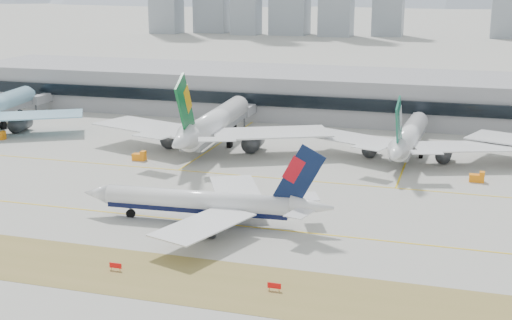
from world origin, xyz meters
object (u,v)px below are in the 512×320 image
(widebody_cathay, at_px, (408,138))
(terminal, at_px, (342,94))
(widebody_eva, at_px, (214,125))
(taxiing_airliner, at_px, (206,203))

(widebody_cathay, xyz_separation_m, terminal, (-28.12, 54.72, 2.04))
(widebody_eva, distance_m, widebody_cathay, 54.60)
(widebody_cathay, distance_m, terminal, 61.56)
(taxiing_airliner, height_order, terminal, taxiing_airliner)
(taxiing_airliner, distance_m, terminal, 120.39)
(widebody_cathay, bearing_deg, widebody_eva, 96.81)
(taxiing_airliner, relative_size, terminal, 0.19)
(taxiing_airliner, relative_size, widebody_cathay, 0.91)
(widebody_cathay, height_order, terminal, widebody_cathay)
(taxiing_airliner, xyz_separation_m, widebody_eva, (-20.90, 61.43, 2.47))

